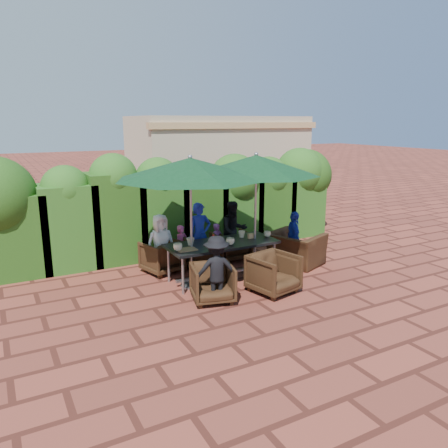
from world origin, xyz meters
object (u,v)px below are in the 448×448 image
umbrella_left (190,169)px  chair_far_mid (201,250)px  chair_near_right (274,272)px  chair_far_right (233,244)px  chair_near_left (213,281)px  chair_far_left (162,255)px  dining_table (222,246)px  umbrella_right (256,165)px  chair_end_right (296,244)px

umbrella_left → chair_far_mid: size_ratio=3.60×
chair_far_mid → umbrella_left: bearing=60.1°
chair_near_right → chair_far_right: bearing=68.3°
chair_near_left → chair_near_right: chair_near_right is taller
chair_far_left → chair_far_mid: chair_far_mid is taller
chair_far_mid → chair_near_right: size_ratio=0.96×
chair_near_left → chair_far_right: bearing=66.5°
dining_table → umbrella_right: umbrella_right is taller
umbrella_left → chair_end_right: bearing=2.4°
umbrella_right → chair_far_right: umbrella_right is taller
chair_near_right → chair_end_right: size_ratio=0.73×
umbrella_right → dining_table: bearing=175.2°
chair_far_left → chair_end_right: 2.87m
chair_far_mid → chair_near_left: chair_far_mid is taller
umbrella_right → chair_far_right: (0.13, 1.10, -1.87)m
chair_far_right → chair_far_mid: bearing=14.5°
dining_table → chair_far_left: size_ratio=2.95×
dining_table → chair_far_left: bearing=132.8°
dining_table → chair_far_right: dining_table is taller
chair_far_mid → chair_near_right: 1.99m
dining_table → umbrella_right: size_ratio=0.88×
chair_far_left → chair_end_right: (2.72, -0.90, 0.10)m
dining_table → chair_end_right: size_ratio=2.02×
chair_near_right → chair_end_right: 1.72m
umbrella_left → chair_far_left: (-0.22, 1.01, -1.85)m
chair_far_left → chair_near_right: chair_near_right is taller
umbrella_right → chair_end_right: 2.08m
umbrella_left → chair_far_mid: bearing=55.6°
chair_far_mid → chair_near_right: bearing=110.2°
umbrella_right → chair_near_left: umbrella_right is taller
dining_table → chair_near_right: (0.51, -1.03, -0.28)m
chair_near_right → chair_end_right: (1.32, 1.09, 0.08)m
umbrella_left → chair_far_left: bearing=102.4°
chair_far_left → dining_table: bearing=117.8°
chair_far_left → chair_far_right: chair_far_left is taller
chair_near_right → dining_table: bearing=103.5°
umbrella_right → chair_far_left: size_ratio=3.36×
chair_far_mid → chair_far_left: bearing=-0.5°
umbrella_left → umbrella_right: bearing=-0.5°
umbrella_right → chair_near_right: umbrella_right is taller
chair_end_right → umbrella_left: bearing=70.9°
dining_table → chair_far_mid: 0.93m
umbrella_right → chair_near_left: (-1.36, -0.81, -1.85)m
chair_near_left → chair_near_right: (1.15, -0.17, 0.03)m
chair_far_mid → chair_far_right: bearing=-165.0°
chair_near_left → chair_near_right: size_ratio=0.91×
chair_end_right → chair_far_left: bearing=50.1°
umbrella_right → chair_far_mid: 2.19m
chair_far_left → chair_near_right: size_ratio=0.93×
umbrella_right → chair_far_left: bearing=147.5°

